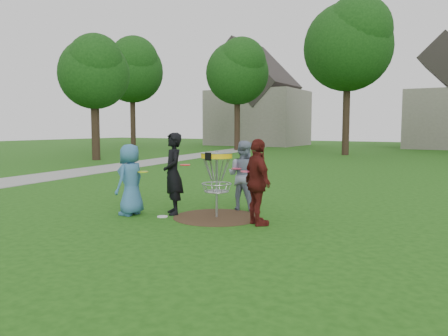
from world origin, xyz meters
The scene contains 11 objects.
ground centered at (0.00, 0.00, 0.00)m, with size 100.00×100.00×0.00m, color #19470F.
dirt_patch centered at (0.00, 0.00, 0.00)m, with size 1.80×1.80×0.01m, color #47331E.
concrete_path centered at (-10.00, 8.00, 0.01)m, with size 2.20×40.00×0.02m, color #9E9E99.
player_blue centered at (-1.72, -0.69, 0.75)m, with size 0.74×0.48×1.51m, color teal.
player_black centered at (-0.97, -0.18, 0.87)m, with size 0.64×0.42×1.74m, color black.
player_grey centered at (0.09, 1.01, 0.78)m, with size 0.76×0.59×1.56m, color gray.
player_maroon centered at (1.04, -0.22, 0.82)m, with size 0.96×0.40×1.64m, color #541613.
disc_on_grass centered at (-0.98, -0.55, 0.01)m, with size 0.22×0.22×0.02m, color silver.
disc_golf_basket centered at (0.00, 0.00, 1.02)m, with size 0.66×0.67×1.38m.
held_discs centered at (-0.33, -0.04, 0.99)m, with size 2.44×1.54×0.16m.
tree_row centered at (0.44, 20.67, 6.21)m, with size 51.20×17.42×9.90m.
Camera 1 is at (4.60, -7.61, 1.86)m, focal length 35.00 mm.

